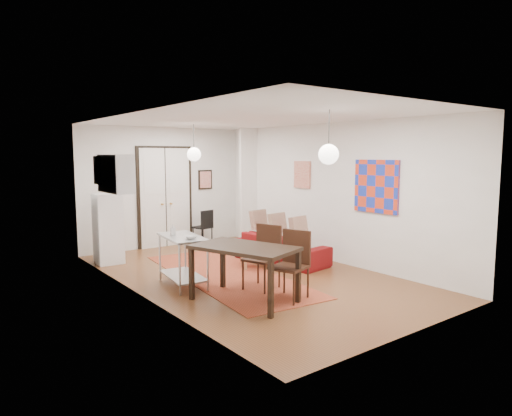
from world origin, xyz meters
TOP-DOWN VIEW (x-y plane):
  - floor at (0.00, 0.00)m, footprint 7.00×7.00m
  - ceiling at (0.00, 0.00)m, footprint 4.20×7.00m
  - wall_back at (0.00, 3.50)m, footprint 4.20×0.02m
  - wall_front at (0.00, -3.50)m, footprint 4.20×0.02m
  - wall_left at (-2.10, 0.00)m, footprint 0.02×7.00m
  - wall_right at (2.10, 0.00)m, footprint 0.02×7.00m
  - double_doors at (0.00, 3.46)m, footprint 1.44×0.06m
  - stub_partition at (1.85, 2.55)m, footprint 0.50×0.10m
  - wall_cabinet at (-1.92, 1.50)m, footprint 0.35×1.00m
  - painting_popart at (2.08, -1.25)m, footprint 0.05×1.00m
  - painting_abstract at (2.08, 0.80)m, footprint 0.05×0.50m
  - poster_back at (1.15, 3.47)m, footprint 0.40×0.03m
  - print_left at (-2.07, 2.00)m, footprint 0.03×0.44m
  - pendant_back at (0.00, 2.00)m, footprint 0.30×0.30m
  - pendant_front at (0.00, -2.00)m, footprint 0.30×0.30m
  - kilim_rug at (-0.32, 0.25)m, footprint 2.06×4.49m
  - sofa at (1.16, 0.43)m, footprint 1.09×2.16m
  - coffee_table at (0.59, 0.34)m, footprint 0.97×0.79m
  - potted_plant at (0.69, 0.34)m, footprint 0.42×0.40m
  - kitchen_counter at (-1.29, 0.14)m, footprint 0.71×1.19m
  - bowl at (-1.29, -0.16)m, footprint 0.25×0.25m
  - soap_bottle at (-1.34, 0.39)m, footprint 0.10×0.10m
  - fridge at (-1.75, 2.53)m, footprint 0.53×0.53m
  - dining_table at (-0.95, -1.19)m, footprint 1.35×1.77m
  - dining_chair_near at (-0.35, -0.73)m, footprint 0.64×0.79m
  - dining_chair_far at (-0.35, -1.43)m, footprint 0.64×0.79m
  - black_side_chair at (0.86, 3.23)m, footprint 0.46×0.47m

SIDE VIEW (x-z plane):
  - floor at x=0.00m, z-range 0.00..0.00m
  - kilim_rug at x=-0.32m, z-range 0.00..0.01m
  - sofa at x=1.16m, z-range 0.00..0.60m
  - coffee_table at x=0.59m, z-range 0.14..0.52m
  - black_side_chair at x=0.86m, z-range 0.07..0.94m
  - kitchen_counter at x=-1.29m, z-range 0.12..0.98m
  - potted_plant at x=0.69m, z-range 0.38..0.75m
  - dining_chair_near at x=-0.35m, z-range 0.09..1.16m
  - dining_chair_far at x=-0.35m, z-range 0.09..1.16m
  - fridge at x=-1.75m, z-range 0.00..1.45m
  - dining_table at x=-0.95m, z-range 0.34..1.20m
  - bowl at x=-1.29m, z-range 0.86..0.91m
  - soap_bottle at x=-1.34m, z-range 0.86..1.04m
  - double_doors at x=0.00m, z-range -0.05..2.45m
  - wall_back at x=0.00m, z-range 0.00..2.90m
  - wall_front at x=0.00m, z-range 0.00..2.90m
  - wall_left at x=-2.10m, z-range 0.00..2.90m
  - wall_right at x=2.10m, z-range 0.00..2.90m
  - stub_partition at x=1.85m, z-range 0.00..2.90m
  - poster_back at x=1.15m, z-range 1.35..1.85m
  - painting_popart at x=2.08m, z-range 1.15..2.15m
  - painting_abstract at x=2.08m, z-range 1.50..2.10m
  - wall_cabinet at x=-1.92m, z-range 1.55..2.25m
  - print_left at x=-2.07m, z-range 1.68..2.22m
  - pendant_back at x=0.00m, z-range 1.85..2.65m
  - pendant_front at x=0.00m, z-range 1.85..2.65m
  - ceiling at x=0.00m, z-range 2.89..2.91m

